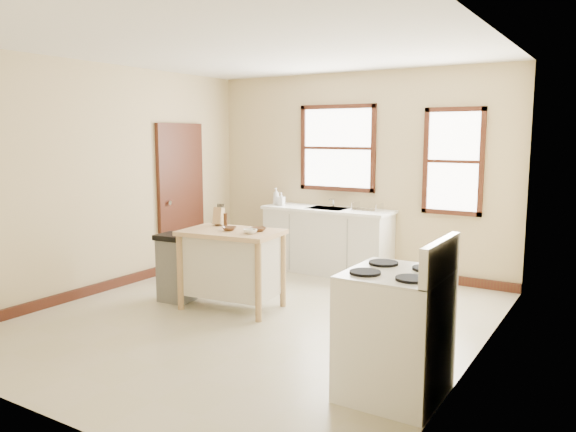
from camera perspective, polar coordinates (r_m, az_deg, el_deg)
The scene contains 23 objects.
floor at distance 6.09m, azimuth -3.25°, elevation -10.31°, with size 5.00×5.00×0.00m, color #BCB295.
ceiling at distance 5.84m, azimuth -3.48°, elevation 16.73°, with size 5.00×5.00×0.00m, color white.
wall_back at distance 7.97m, azimuth 7.01°, elevation 4.32°, with size 4.50×0.04×2.80m, color #CBB385.
wall_left at distance 7.32m, azimuth -17.99°, elevation 3.64°, with size 0.04×5.00×2.80m, color #CBB385.
wall_right at distance 4.88m, azimuth 18.86°, elevation 1.48°, with size 0.04×5.00×2.80m, color #CBB385.
window_main at distance 8.07m, azimuth 5.04°, elevation 6.89°, with size 1.17×0.06×1.22m, color #402011, non-canonical shape.
window_side at distance 7.48m, azimuth 16.45°, elevation 5.33°, with size 0.77×0.06×1.37m, color #402011, non-canonical shape.
door_left at distance 8.22m, azimuth -10.81°, elevation 1.91°, with size 0.06×0.90×2.10m, color #402011.
baseboard_back at distance 8.15m, azimuth 6.75°, elevation -5.13°, with size 4.50×0.04×0.12m, color #402011.
baseboard_left at distance 7.52m, azimuth -17.38°, elevation -6.60°, with size 0.04×5.00×0.12m, color #402011.
sink_counter at distance 7.95m, azimuth 4.02°, elevation -2.47°, with size 1.86×0.62×0.92m, color silver, non-canonical shape.
faucet at distance 8.03m, azimuth 4.66°, elevation 1.73°, with size 0.03×0.03×0.22m, color silver.
soap_bottle_a at distance 8.24m, azimuth -1.21°, elevation 2.02°, with size 0.10×0.10×0.25m, color #B2B2B2.
soap_bottle_b at distance 8.15m, azimuth -0.68°, elevation 1.74°, with size 0.08×0.09×0.19m, color #B2B2B2.
dish_rack at distance 7.65m, azimuth 8.07°, elevation 0.87°, with size 0.37×0.28×0.09m, color silver, non-canonical shape.
kitchen_island at distance 6.34m, azimuth -5.72°, elevation -5.41°, with size 1.09×0.69×0.89m, color #D9B17F, non-canonical shape.
knife_block at distance 6.60m, azimuth -7.07°, elevation -0.09°, with size 0.10×0.10×0.20m, color tan, non-canonical shape.
pepper_grinder at distance 6.53m, azimuth -6.38°, elevation -0.38°, with size 0.04×0.04×0.15m, color #412311.
bowl_a at distance 6.25m, azimuth -5.99°, elevation -1.28°, with size 0.16×0.16×0.04m, color brown.
bowl_b at distance 6.17m, azimuth -3.04°, elevation -1.36°, with size 0.17×0.17×0.04m, color brown.
bowl_c at distance 6.03m, azimuth -3.86°, elevation -1.56°, with size 0.15×0.15×0.05m, color white.
trash_bin at distance 6.71m, azimuth -11.28°, elevation -5.17°, with size 0.41×0.34×0.79m, color slate, non-canonical shape.
gas_stove at distance 4.29m, azimuth 10.87°, elevation -9.96°, with size 0.76×0.77×1.21m, color white, non-canonical shape.
Camera 1 is at (3.31, -4.73, 1.94)m, focal length 35.00 mm.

